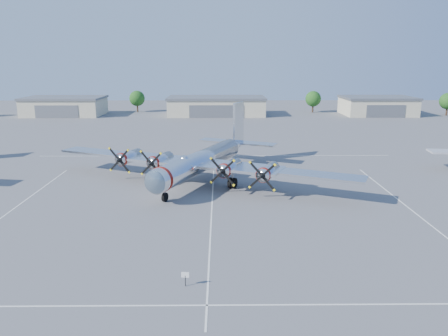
{
  "coord_description": "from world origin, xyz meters",
  "views": [
    {
      "loc": [
        0.88,
        -48.29,
        16.11
      ],
      "look_at": [
        1.41,
        3.48,
        3.2
      ],
      "focal_mm": 35.0,
      "sensor_mm": 36.0,
      "label": 1
    }
  ],
  "objects_px": {
    "hangar_center": "(217,106)",
    "info_placard": "(185,276)",
    "tree_far_east": "(448,101)",
    "hangar_east": "(377,106)",
    "main_bomber_b29": "(204,180)",
    "tree_west": "(137,98)",
    "tree_east": "(313,99)",
    "hangar_west": "(65,106)"
  },
  "relations": [
    {
      "from": "hangar_center",
      "to": "tree_west",
      "type": "height_order",
      "value": "tree_west"
    },
    {
      "from": "hangar_east",
      "to": "tree_far_east",
      "type": "relative_size",
      "value": 3.1
    },
    {
      "from": "tree_west",
      "to": "main_bomber_b29",
      "type": "distance_m",
      "value": 84.12
    },
    {
      "from": "tree_west",
      "to": "tree_far_east",
      "type": "bearing_deg",
      "value": -6.14
    },
    {
      "from": "hangar_east",
      "to": "tree_east",
      "type": "distance_m",
      "value": 19.04
    },
    {
      "from": "info_placard",
      "to": "tree_east",
      "type": "bearing_deg",
      "value": 79.29
    },
    {
      "from": "tree_west",
      "to": "info_placard",
      "type": "distance_m",
      "value": 111.92
    },
    {
      "from": "hangar_center",
      "to": "hangar_east",
      "type": "bearing_deg",
      "value": 0.0
    },
    {
      "from": "hangar_west",
      "to": "hangar_center",
      "type": "bearing_deg",
      "value": -0.0
    },
    {
      "from": "hangar_east",
      "to": "tree_east",
      "type": "relative_size",
      "value": 3.1
    },
    {
      "from": "hangar_center",
      "to": "tree_far_east",
      "type": "height_order",
      "value": "tree_far_east"
    },
    {
      "from": "hangar_east",
      "to": "tree_west",
      "type": "height_order",
      "value": "tree_west"
    },
    {
      "from": "tree_far_east",
      "to": "hangar_west",
      "type": "bearing_deg",
      "value": 179.0
    },
    {
      "from": "hangar_center",
      "to": "tree_far_east",
      "type": "relative_size",
      "value": 4.31
    },
    {
      "from": "tree_far_east",
      "to": "info_placard",
      "type": "height_order",
      "value": "tree_far_east"
    },
    {
      "from": "hangar_west",
      "to": "hangar_east",
      "type": "distance_m",
      "value": 93.0
    },
    {
      "from": "hangar_center",
      "to": "info_placard",
      "type": "distance_m",
      "value": 101.39
    },
    {
      "from": "tree_east",
      "to": "hangar_east",
      "type": "bearing_deg",
      "value": -18.54
    },
    {
      "from": "tree_far_east",
      "to": "main_bomber_b29",
      "type": "distance_m",
      "value": 99.03
    },
    {
      "from": "tree_west",
      "to": "tree_east",
      "type": "distance_m",
      "value": 55.04
    },
    {
      "from": "tree_far_east",
      "to": "info_placard",
      "type": "xyz_separation_m",
      "value": [
        -69.64,
        -99.4,
        -3.44
      ]
    },
    {
      "from": "hangar_center",
      "to": "main_bomber_b29",
      "type": "distance_m",
      "value": 72.63
    },
    {
      "from": "hangar_west",
      "to": "tree_east",
      "type": "bearing_deg",
      "value": 4.6
    },
    {
      "from": "main_bomber_b29",
      "to": "info_placard",
      "type": "distance_m",
      "value": 28.81
    },
    {
      "from": "tree_west",
      "to": "tree_far_east",
      "type": "relative_size",
      "value": 1.0
    },
    {
      "from": "hangar_center",
      "to": "tree_west",
      "type": "relative_size",
      "value": 4.31
    },
    {
      "from": "hangar_east",
      "to": "info_placard",
      "type": "xyz_separation_m",
      "value": [
        -49.64,
        -101.36,
        -1.93
      ]
    },
    {
      "from": "hangar_east",
      "to": "tree_west",
      "type": "distance_m",
      "value": 73.46
    },
    {
      "from": "hangar_center",
      "to": "info_placard",
      "type": "relative_size",
      "value": 25.78
    },
    {
      "from": "hangar_center",
      "to": "tree_east",
      "type": "bearing_deg",
      "value": 11.38
    },
    {
      "from": "hangar_center",
      "to": "tree_east",
      "type": "height_order",
      "value": "tree_east"
    },
    {
      "from": "tree_far_east",
      "to": "tree_west",
      "type": "bearing_deg",
      "value": 173.86
    },
    {
      "from": "hangar_east",
      "to": "tree_far_east",
      "type": "distance_m",
      "value": 20.15
    },
    {
      "from": "tree_east",
      "to": "main_bomber_b29",
      "type": "xyz_separation_m",
      "value": [
        -31.32,
        -78.61,
        -4.22
      ]
    },
    {
      "from": "hangar_west",
      "to": "hangar_center",
      "type": "height_order",
      "value": "same"
    },
    {
      "from": "hangar_east",
      "to": "main_bomber_b29",
      "type": "bearing_deg",
      "value": -124.2
    },
    {
      "from": "hangar_west",
      "to": "main_bomber_b29",
      "type": "bearing_deg",
      "value": -58.95
    },
    {
      "from": "hangar_east",
      "to": "info_placard",
      "type": "bearing_deg",
      "value": -116.09
    },
    {
      "from": "hangar_center",
      "to": "tree_far_east",
      "type": "xyz_separation_m",
      "value": [
        68.0,
        -1.96,
        1.51
      ]
    },
    {
      "from": "hangar_east",
      "to": "tree_far_east",
      "type": "height_order",
      "value": "tree_far_east"
    },
    {
      "from": "hangar_west",
      "to": "tree_east",
      "type": "xyz_separation_m",
      "value": [
        75.0,
        6.04,
        1.51
      ]
    },
    {
      "from": "hangar_east",
      "to": "tree_west",
      "type": "relative_size",
      "value": 3.1
    }
  ]
}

